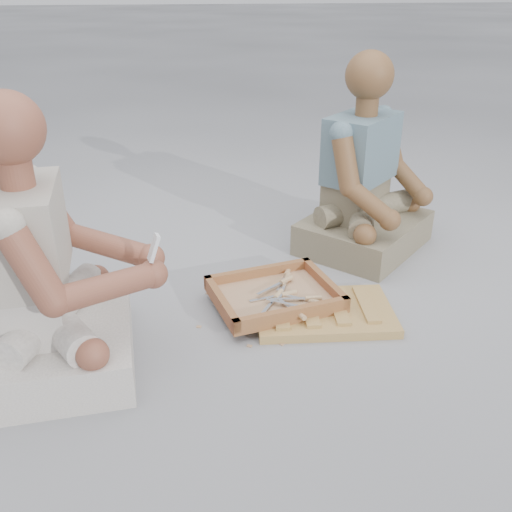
{
  "coord_description": "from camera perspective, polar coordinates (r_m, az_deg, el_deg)",
  "views": [
    {
      "loc": [
        -0.32,
        -1.94,
        1.32
      ],
      "look_at": [
        -0.04,
        0.11,
        0.3
      ],
      "focal_mm": 40.0,
      "sensor_mm": 36.0,
      "label": 1
    }
  ],
  "objects": [
    {
      "name": "wood_chip_14",
      "position": [
        2.54,
        9.15,
        -5.36
      ],
      "size": [
        0.02,
        0.02,
        0.0
      ],
      "primitive_type": "cube",
      "rotation": [
        0.0,
        0.0,
        2.97
      ],
      "color": "tan",
      "rests_on": "ground"
    },
    {
      "name": "chisel_0",
      "position": [
        2.46,
        5.25,
        -4.23
      ],
      "size": [
        0.22,
        0.04,
        0.02
      ],
      "rotation": [
        0.0,
        0.0,
        -0.08
      ],
      "color": "silver",
      "rests_on": "tool_tray"
    },
    {
      "name": "craftsman",
      "position": [
        2.15,
        -20.0,
        -2.48
      ],
      "size": [
        0.7,
        0.69,
        1.01
      ],
      "rotation": [
        0.0,
        0.0,
        -1.48
      ],
      "color": "beige",
      "rests_on": "ground"
    },
    {
      "name": "wood_chip_9",
      "position": [
        2.45,
        2.03,
        -6.32
      ],
      "size": [
        0.02,
        0.02,
        0.0
      ],
      "primitive_type": "cube",
      "rotation": [
        0.0,
        0.0,
        1.87
      ],
      "color": "tan",
      "rests_on": "ground"
    },
    {
      "name": "mobile_phone",
      "position": [
        2.0,
        -10.18,
        0.82
      ],
      "size": [
        0.06,
        0.05,
        0.1
      ],
      "rotation": [
        -0.35,
        0.0,
        -1.32
      ],
      "color": "silver",
      "rests_on": "craftsman"
    },
    {
      "name": "wood_chip_13",
      "position": [
        2.73,
        0.04,
        -2.53
      ],
      "size": [
        0.02,
        0.02,
        0.0
      ],
      "primitive_type": "cube",
      "rotation": [
        0.0,
        0.0,
        2.24
      ],
      "color": "tan",
      "rests_on": "ground"
    },
    {
      "name": "chisel_6",
      "position": [
        2.36,
        4.06,
        -5.63
      ],
      "size": [
        0.11,
        0.21,
        0.02
      ],
      "rotation": [
        0.0,
        0.0,
        -1.14
      ],
      "color": "silver",
      "rests_on": "tool_tray"
    },
    {
      "name": "chisel_3",
      "position": [
        2.5,
        2.86,
        -3.84
      ],
      "size": [
        0.22,
        0.07,
        0.02
      ],
      "rotation": [
        0.0,
        0.0,
        0.24
      ],
      "color": "silver",
      "rests_on": "tool_tray"
    },
    {
      "name": "tool_tray",
      "position": [
        2.5,
        1.86,
        -3.97
      ],
      "size": [
        0.6,
        0.52,
        0.07
      ],
      "rotation": [
        0.0,
        0.0,
        0.23
      ],
      "color": "brown",
      "rests_on": "carved_panel"
    },
    {
      "name": "wood_chip_12",
      "position": [
        2.28,
        -0.66,
        -8.99
      ],
      "size": [
        0.02,
        0.02,
        0.0
      ],
      "primitive_type": "cube",
      "rotation": [
        0.0,
        0.0,
        2.65
      ],
      "color": "tan",
      "rests_on": "ground"
    },
    {
      "name": "wood_chip_1",
      "position": [
        2.72,
        0.02,
        -2.7
      ],
      "size": [
        0.02,
        0.02,
        0.0
      ],
      "primitive_type": "cube",
      "rotation": [
        0.0,
        0.0,
        0.88
      ],
      "color": "tan",
      "rests_on": "ground"
    },
    {
      "name": "wood_chip_3",
      "position": [
        2.68,
        -1.22,
        -3.12
      ],
      "size": [
        0.02,
        0.02,
        0.0
      ],
      "primitive_type": "cube",
      "rotation": [
        0.0,
        0.0,
        0.82
      ],
      "color": "tan",
      "rests_on": "ground"
    },
    {
      "name": "chisel_1",
      "position": [
        2.47,
        2.06,
        -4.07
      ],
      "size": [
        0.13,
        0.2,
        0.02
      ],
      "rotation": [
        0.0,
        0.0,
        1.01
      ],
      "color": "silver",
      "rests_on": "tool_tray"
    },
    {
      "name": "wood_chip_4",
      "position": [
        2.61,
        -1.4,
        -4.09
      ],
      "size": [
        0.02,
        0.02,
        0.0
      ],
      "primitive_type": "cube",
      "rotation": [
        0.0,
        0.0,
        1.75
      ],
      "color": "tan",
      "rests_on": "ground"
    },
    {
      "name": "chisel_8",
      "position": [
        2.57,
        2.72,
        -2.57
      ],
      "size": [
        0.19,
        0.15,
        0.02
      ],
      "rotation": [
        0.0,
        0.0,
        0.64
      ],
      "color": "silver",
      "rests_on": "tool_tray"
    },
    {
      "name": "wood_chip_7",
      "position": [
        2.5,
        -2.1,
        -5.61
      ],
      "size": [
        0.02,
        0.02,
        0.0
      ],
      "primitive_type": "cube",
      "rotation": [
        0.0,
        0.0,
        2.17
      ],
      "color": "tan",
      "rests_on": "ground"
    },
    {
      "name": "wood_chip_11",
      "position": [
        2.57,
        5.23,
        -4.66
      ],
      "size": [
        0.02,
        0.02,
        0.0
      ],
      "primitive_type": "cube",
      "rotation": [
        0.0,
        0.0,
        2.54
      ],
      "color": "tan",
      "rests_on": "ground"
    },
    {
      "name": "companion",
      "position": [
        3.02,
        10.87,
        6.79
      ],
      "size": [
        0.82,
        0.82,
        1.01
      ],
      "rotation": [
        0.0,
        0.0,
        3.93
      ],
      "color": "#796F57",
      "rests_on": "ground"
    },
    {
      "name": "wood_chip_2",
      "position": [
        2.64,
        -4.82,
        -3.71
      ],
      "size": [
        0.02,
        0.02,
        0.0
      ],
      "primitive_type": "cube",
      "rotation": [
        0.0,
        0.0,
        0.84
      ],
      "color": "tan",
      "rests_on": "ground"
    },
    {
      "name": "ground",
      "position": [
        2.37,
        1.25,
        -7.6
      ],
      "size": [
        60.0,
        60.0,
        0.0
      ],
      "primitive_type": "plane",
      "color": "#9C9DA2",
      "rests_on": "ground"
    },
    {
      "name": "wood_chip_5",
      "position": [
        2.54,
        -1.67,
        -5.02
      ],
      "size": [
        0.02,
        0.02,
        0.0
      ],
      "primitive_type": "cube",
      "rotation": [
        0.0,
        0.0,
        1.68
      ],
      "color": "tan",
      "rests_on": "ground"
    },
    {
      "name": "wood_chip_0",
      "position": [
        2.41,
        -5.74,
        -7.05
      ],
      "size": [
        0.02,
        0.02,
        0.0
      ],
      "primitive_type": "cube",
      "rotation": [
        0.0,
        0.0,
        2.84
      ],
      "color": "tan",
      "rests_on": "ground"
    },
    {
      "name": "chisel_2",
      "position": [
        2.46,
        5.63,
        -4.53
      ],
      "size": [
        0.19,
        0.14,
        0.02
      ],
      "rotation": [
        0.0,
        0.0,
        -0.58
      ],
      "color": "silver",
      "rests_on": "tool_tray"
    },
    {
      "name": "carved_panel",
      "position": [
        2.47,
        6.82,
        -5.62
      ],
      "size": [
        0.61,
        0.43,
        0.04
      ],
      "primitive_type": "cube",
      "rotation": [
        0.0,
        0.0,
        -0.07
      ],
      "color": "#9F773D",
      "rests_on": "ground"
    },
    {
      "name": "chisel_7",
      "position": [
        2.6,
        3.06,
        -2.4
      ],
      "size": [
        0.09,
        0.21,
        0.02
      ],
      "rotation": [
        0.0,
        0.0,
        1.21
      ],
      "color": "silver",
      "rests_on": "tool_tray"
    },
    {
      "name": "chisel_4",
      "position": [
        2.66,
        3.06,
        -1.81
      ],
      "size": [
        0.11,
        0.21,
        0.02
      ],
      "rotation": [
        0.0,
        0.0,
        1.15
      ],
      "color": "silver",
      "rests_on": "tool_tray"
    },
    {
      "name": "wood_chip_8",
      "position": [
        2.43,
        6.8,
        -6.75
      ],
      "size": [
        0.02,
        0.02,
        0.0
      ],
      "primitive_type": "cube",
      "rotation": [
        0.0,
        0.0,
        1.15
      ],
      "color": "tan",
      "rests_on": "ground"
    },
    {
      "name": "chisel_5",
      "position": [
        2.38,
        4.7,
        -5.11
      ],
      "size": [
        0.2,
        0.13,
        0.02
      ],
      "rotation": [
        0.0,
        0.0,
        -0.54
      ],
      "color": "silver",
      "rests_on": "tool_tray"
    },
    {
      "name": "wood_chip_6",
      "position": [
        2.3,
        2.65,
        -8.78
      ],
      "size": [
        0.02,
        0.02,
        0.0
      ],
      "primitive_type": "cube",
      "rotation": [
        0.0,
        0.0,
        0.71
      ],
      "color": "tan",
      "rests_on": "ground"
    },
    {
      "name": "wood_chip_10",
      "position": [
        2.78,
        1.39,
        -1.99
      ],
      "size": [
        0.02,
        0.02,
        0.0
      ],
      "primitive_type": "cube",
      "rotation": [
        0.0,
        0.0,
        3.11
      ],
      "color": "tan",
      "rests_on": "ground"
    }
  ]
}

